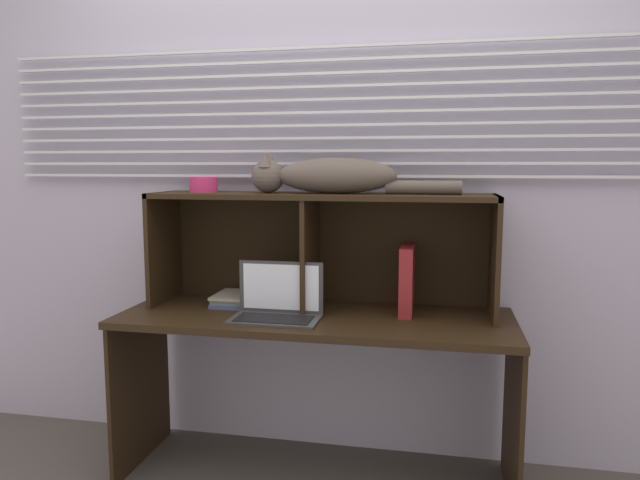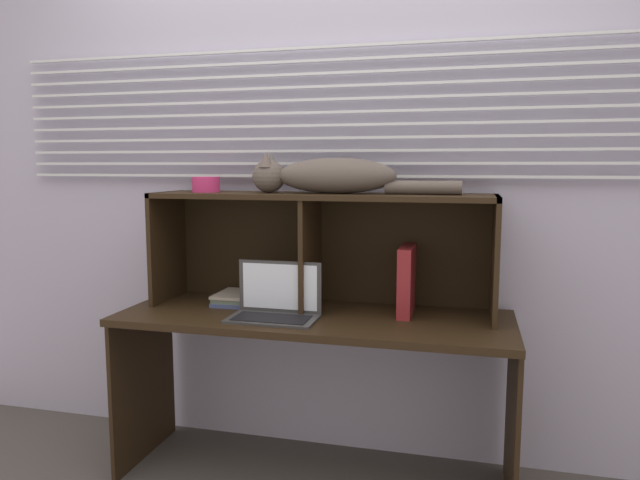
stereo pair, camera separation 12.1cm
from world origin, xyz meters
name	(u,v)px [view 2 (the right image)]	position (x,y,z in m)	size (l,w,h in m)	color
back_panel_with_blinds	(332,182)	(0.00, 0.55, 1.26)	(4.40, 0.08, 2.50)	#AFABC1
desk	(313,344)	(0.00, 0.22, 0.59)	(1.62, 0.58, 0.72)	black
hutch_shelf_unit	(321,228)	(0.00, 0.37, 1.06)	(1.46, 0.33, 0.50)	black
cat	(327,176)	(0.03, 0.33, 1.29)	(0.88, 0.16, 0.17)	#584E46
laptop	(275,305)	(-0.14, 0.14, 0.77)	(0.36, 0.20, 0.22)	#363636
binder_upright	(407,280)	(0.37, 0.33, 0.86)	(0.05, 0.25, 0.28)	maroon
book_stack	(237,298)	(-0.39, 0.33, 0.74)	(0.17, 0.22, 0.05)	#3E4B77
small_basket	(206,184)	(-0.52, 0.33, 1.25)	(0.12, 0.12, 0.07)	#C92F6B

